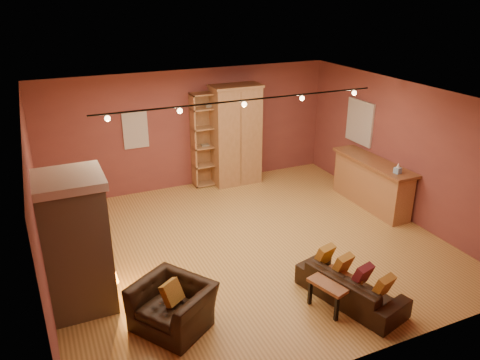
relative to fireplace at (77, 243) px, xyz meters
name	(u,v)px	position (x,y,z in m)	size (l,w,h in m)	color
floor	(248,244)	(3.04, 0.60, -1.06)	(7.00, 7.00, 0.00)	#AD813D
ceiling	(249,98)	(3.04, 0.60, 1.74)	(7.00, 7.00, 0.00)	brown
back_wall	(190,129)	(3.04, 3.85, 0.34)	(7.00, 0.02, 2.80)	brown
left_wall	(37,211)	(-0.46, 0.60, 0.34)	(0.02, 6.50, 2.80)	brown
right_wall	(402,150)	(6.54, 0.60, 0.34)	(0.02, 6.50, 2.80)	brown
fireplace	(77,243)	(0.00, 0.00, 0.00)	(1.01, 0.98, 2.12)	tan
back_window	(135,130)	(1.74, 3.83, 0.49)	(0.56, 0.04, 0.86)	beige
bookcase	(210,138)	(3.49, 3.73, 0.10)	(0.93, 0.36, 2.27)	tan
armoire	(236,135)	(4.08, 3.54, 0.16)	(1.19, 0.68, 2.43)	tan
bar_counter	(371,183)	(6.24, 1.07, -0.52)	(0.59, 2.21, 1.06)	tan
tissue_box	(398,169)	(6.19, 0.29, 0.09)	(0.15, 0.15, 0.23)	#84ACD4
right_window	(360,122)	(6.51, 2.00, 0.59)	(0.05, 0.90, 1.00)	beige
loveseat	(351,281)	(3.76, -1.58, -0.71)	(0.94, 1.80, 0.74)	black
armchair	(172,299)	(1.10, -1.04, -0.61)	(1.13, 1.23, 0.90)	black
coffee_table	(335,283)	(3.46, -1.58, -0.67)	(0.76, 0.76, 0.46)	brown
track_rail	(244,102)	(3.04, 0.80, 1.63)	(5.20, 0.09, 0.13)	black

